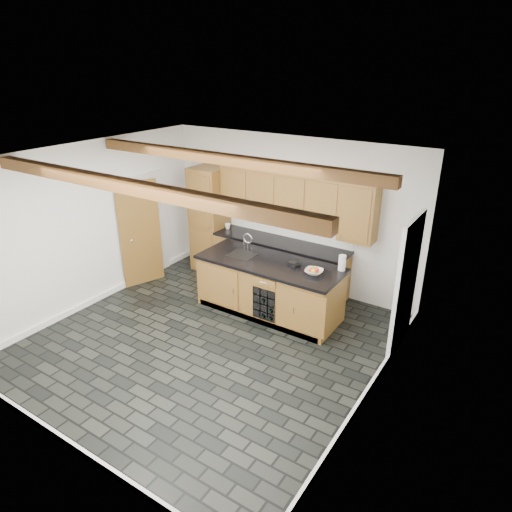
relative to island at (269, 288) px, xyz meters
The scene contains 10 objects.
ground 1.40m from the island, 103.42° to the right, with size 5.00×5.00×0.00m, color black.
room_shell 1.36m from the island, 117.45° to the right, with size 5.01×5.00×5.00m.
back_cabinetry 1.28m from the island, 125.63° to the left, with size 3.65×0.62×2.20m.
island is the anchor object (origin of this frame).
faucet 0.75m from the island, behind, with size 0.45×0.40×0.34m.
kitchen_scale 0.64m from the island, 15.92° to the left, with size 0.23×0.18×0.06m.
fruit_bowl 0.95m from the island, ahead, with size 0.28×0.28×0.07m, color silver.
fruit_cluster 0.97m from the island, ahead, with size 0.16×0.17×0.07m.
paper_towel 1.31m from the island, 18.17° to the left, with size 0.12×0.12×0.25m, color white.
mug 1.88m from the island, 148.60° to the left, with size 0.11×0.11×0.10m, color white.
Camera 1 is at (3.85, -4.56, 3.98)m, focal length 32.00 mm.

